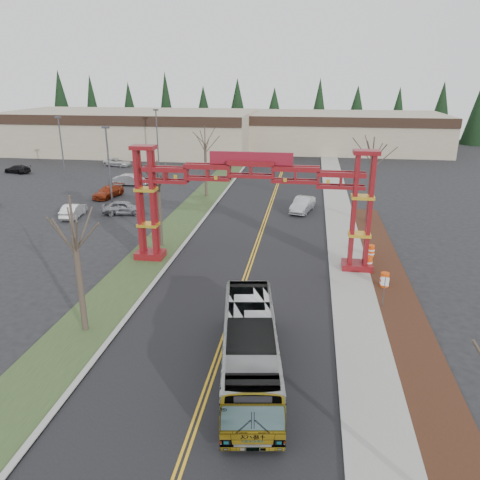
% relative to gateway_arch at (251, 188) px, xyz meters
% --- Properties ---
extents(ground, '(200.00, 200.00, 0.00)m').
position_rel_gateway_arch_xyz_m(ground, '(-0.00, -18.00, -5.98)').
color(ground, black).
rests_on(ground, ground).
extents(road, '(12.00, 110.00, 0.02)m').
position_rel_gateway_arch_xyz_m(road, '(-0.00, 7.00, -5.97)').
color(road, black).
rests_on(road, ground).
extents(lane_line_left, '(0.12, 100.00, 0.01)m').
position_rel_gateway_arch_xyz_m(lane_line_left, '(-0.12, 7.00, -5.96)').
color(lane_line_left, gold).
rests_on(lane_line_left, road).
extents(lane_line_right, '(0.12, 100.00, 0.01)m').
position_rel_gateway_arch_xyz_m(lane_line_right, '(0.12, 7.00, -5.96)').
color(lane_line_right, gold).
rests_on(lane_line_right, road).
extents(curb_right, '(0.30, 110.00, 0.15)m').
position_rel_gateway_arch_xyz_m(curb_right, '(6.15, 7.00, -5.91)').
color(curb_right, '#9D9D98').
rests_on(curb_right, ground).
extents(sidewalk_right, '(2.60, 110.00, 0.14)m').
position_rel_gateway_arch_xyz_m(sidewalk_right, '(7.60, 7.00, -5.91)').
color(sidewalk_right, gray).
rests_on(sidewalk_right, ground).
extents(landscape_strip, '(2.60, 50.00, 0.12)m').
position_rel_gateway_arch_xyz_m(landscape_strip, '(10.20, -8.00, -5.92)').
color(landscape_strip, '#321C10').
rests_on(landscape_strip, ground).
extents(grass_median, '(4.00, 110.00, 0.08)m').
position_rel_gateway_arch_xyz_m(grass_median, '(-8.00, 7.00, -5.94)').
color(grass_median, '#304120').
rests_on(grass_median, ground).
extents(curb_left, '(0.30, 110.00, 0.15)m').
position_rel_gateway_arch_xyz_m(curb_left, '(-6.15, 7.00, -5.91)').
color(curb_left, '#9D9D98').
rests_on(curb_left, ground).
extents(gateway_arch, '(18.20, 1.60, 8.90)m').
position_rel_gateway_arch_xyz_m(gateway_arch, '(0.00, 0.00, 0.00)').
color(gateway_arch, maroon).
rests_on(gateway_arch, ground).
extents(retail_building_west, '(46.00, 22.30, 7.50)m').
position_rel_gateway_arch_xyz_m(retail_building_west, '(-30.00, 53.96, -2.22)').
color(retail_building_west, tan).
rests_on(retail_building_west, ground).
extents(retail_building_east, '(38.00, 20.30, 7.00)m').
position_rel_gateway_arch_xyz_m(retail_building_east, '(10.00, 61.95, -2.47)').
color(retail_building_east, tan).
rests_on(retail_building_east, ground).
extents(conifer_treeline, '(116.10, 5.60, 13.00)m').
position_rel_gateway_arch_xyz_m(conifer_treeline, '(0.25, 74.00, 0.50)').
color(conifer_treeline, black).
rests_on(conifer_treeline, ground).
extents(transit_bus, '(4.04, 10.87, 2.96)m').
position_rel_gateway_arch_xyz_m(transit_bus, '(1.80, -14.04, -4.50)').
color(transit_bus, '#9A9DA1').
rests_on(transit_bus, ground).
extents(silver_sedan, '(2.75, 5.02, 1.57)m').
position_rel_gateway_arch_xyz_m(silver_sedan, '(3.61, 15.48, -5.20)').
color(silver_sedan, '#A5A8AD').
rests_on(silver_sedan, ground).
extents(parked_car_near_a, '(4.57, 2.45, 1.48)m').
position_rel_gateway_arch_xyz_m(parked_car_near_a, '(-14.87, 11.71, -5.24)').
color(parked_car_near_a, gray).
rests_on(parked_car_near_a, ground).
extents(parked_car_near_b, '(2.01, 4.42, 1.41)m').
position_rel_gateway_arch_xyz_m(parked_car_near_b, '(-19.60, 9.98, -5.28)').
color(parked_car_near_b, white).
rests_on(parked_car_near_b, ground).
extents(parked_car_mid_a, '(2.83, 4.95, 1.35)m').
position_rel_gateway_arch_xyz_m(parked_car_mid_a, '(-19.49, 18.38, -5.31)').
color(parked_car_mid_a, maroon).
rests_on(parked_car_mid_a, ground).
extents(parked_car_far_a, '(4.58, 1.86, 1.48)m').
position_rel_gateway_arch_xyz_m(parked_car_far_a, '(-19.22, 24.97, -5.24)').
color(parked_car_far_a, '#A0A1A7').
rests_on(parked_car_far_a, ground).
extents(parked_car_far_b, '(4.92, 3.10, 1.27)m').
position_rel_gateway_arch_xyz_m(parked_car_far_b, '(-26.55, 38.21, -5.35)').
color(parked_car_far_b, silver).
rests_on(parked_car_far_b, ground).
extents(parked_car_far_c, '(4.50, 2.68, 1.22)m').
position_rel_gateway_arch_xyz_m(parked_car_far_c, '(-39.09, 30.46, -5.37)').
color(parked_car_far_c, black).
rests_on(parked_car_far_c, ground).
extents(bare_tree_median_near, '(3.42, 3.42, 7.89)m').
position_rel_gateway_arch_xyz_m(bare_tree_median_near, '(-8.00, -11.29, -0.38)').
color(bare_tree_median_near, '#382D26').
rests_on(bare_tree_median_near, ground).
extents(bare_tree_median_mid, '(2.92, 2.92, 7.28)m').
position_rel_gateway_arch_xyz_m(bare_tree_median_mid, '(-8.00, 2.92, -0.66)').
color(bare_tree_median_mid, '#382D26').
rests_on(bare_tree_median_mid, ground).
extents(bare_tree_median_far, '(3.13, 3.13, 8.31)m').
position_rel_gateway_arch_xyz_m(bare_tree_median_far, '(-8.00, 20.48, 0.21)').
color(bare_tree_median_far, '#382D26').
rests_on(bare_tree_median_far, ground).
extents(bare_tree_right_far, '(3.30, 3.30, 8.35)m').
position_rel_gateway_arch_xyz_m(bare_tree_right_far, '(10.00, 12.48, 0.15)').
color(bare_tree_right_far, '#382D26').
rests_on(bare_tree_right_far, ground).
extents(light_pole_near, '(0.75, 0.38, 8.68)m').
position_rel_gateway_arch_xyz_m(light_pole_near, '(-17.55, 14.98, -0.96)').
color(light_pole_near, '#3F3F44').
rests_on(light_pole_near, ground).
extents(light_pole_mid, '(0.75, 0.37, 8.63)m').
position_rel_gateway_arch_xyz_m(light_pole_mid, '(-29.61, 27.05, -0.99)').
color(light_pole_mid, '#3F3F44').
rests_on(light_pole_mid, ground).
extents(light_pole_far, '(0.77, 0.39, 8.91)m').
position_rel_gateway_arch_xyz_m(light_pole_far, '(-19.95, 39.13, -0.83)').
color(light_pole_far, '#3F3F44').
rests_on(light_pole_far, ground).
extents(street_sign, '(0.47, 0.15, 2.08)m').
position_rel_gateway_arch_xyz_m(street_sign, '(9.10, -5.96, -4.49)').
color(street_sign, '#3F3F44').
rests_on(street_sign, ground).
extents(barrel_south, '(0.60, 0.60, 1.11)m').
position_rel_gateway_arch_xyz_m(barrel_south, '(9.60, -2.93, -5.43)').
color(barrel_south, '#DA450C').
rests_on(barrel_south, ground).
extents(barrel_mid, '(0.57, 0.57, 1.05)m').
position_rel_gateway_arch_xyz_m(barrel_mid, '(8.83, 0.01, -5.46)').
color(barrel_mid, '#DA450C').
rests_on(barrel_mid, ground).
extents(barrel_north, '(0.57, 0.57, 1.06)m').
position_rel_gateway_arch_xyz_m(barrel_north, '(9.31, 2.71, -5.45)').
color(barrel_north, '#DA450C').
rests_on(barrel_north, ground).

